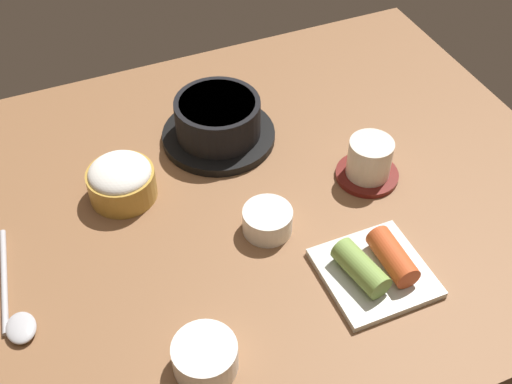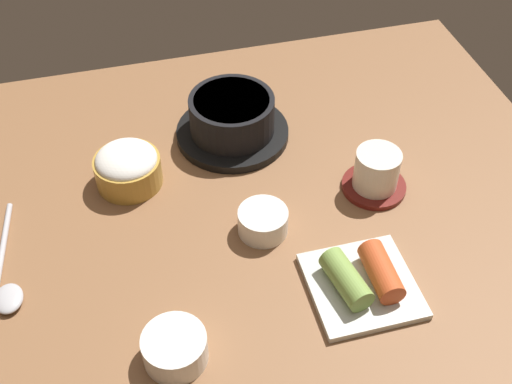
{
  "view_description": "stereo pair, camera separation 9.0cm",
  "coord_description": "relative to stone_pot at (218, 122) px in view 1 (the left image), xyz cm",
  "views": [
    {
      "loc": [
        -22.57,
        -60.14,
        69.37
      ],
      "look_at": [
        2.0,
        -2.0,
        5.0
      ],
      "focal_mm": 45.29,
      "sensor_mm": 36.0,
      "label": 1
    },
    {
      "loc": [
        -14.04,
        -63.04,
        69.37
      ],
      "look_at": [
        2.0,
        -2.0,
        5.0
      ],
      "focal_mm": 45.29,
      "sensor_mm": 36.0,
      "label": 2
    }
  ],
  "objects": [
    {
      "name": "side_bowl_near",
      "position": [
        -15.47,
        -36.89,
        -1.4
      ],
      "size": [
        7.59,
        7.59,
        3.87
      ],
      "color": "white",
      "rests_on": "dining_table"
    },
    {
      "name": "stone_pot",
      "position": [
        0.0,
        0.0,
        0.0
      ],
      "size": [
        17.84,
        17.84,
        7.33
      ],
      "color": "black",
      "rests_on": "dining_table"
    },
    {
      "name": "dining_table",
      "position": [
        -2.33,
        -13.96,
        -4.47
      ],
      "size": [
        100.0,
        76.0,
        2.0
      ],
      "primitive_type": "cube",
      "color": "brown",
      "rests_on": "ground"
    },
    {
      "name": "tea_cup_with_saucer",
      "position": [
        17.35,
        -16.7,
        -0.34
      ],
      "size": [
        9.4,
        9.4,
        6.7
      ],
      "color": "maroon",
      "rests_on": "dining_table"
    },
    {
      "name": "kimchi_plate",
      "position": [
        9.05,
        -33.16,
        -1.85
      ],
      "size": [
        13.3,
        13.3,
        4.39
      ],
      "color": "silver",
      "rests_on": "dining_table"
    },
    {
      "name": "banchan_cup_center",
      "position": [
        -0.55,
        -20.52,
        -1.54
      ],
      "size": [
        6.89,
        6.89,
        3.59
      ],
      "color": "white",
      "rests_on": "dining_table"
    },
    {
      "name": "spoon",
      "position": [
        -34.65,
        -21.1,
        -2.86
      ],
      "size": [
        4.09,
        19.25,
        1.35
      ],
      "color": "#B7B7BC",
      "rests_on": "dining_table"
    },
    {
      "name": "rice_bowl",
      "position": [
        -17.11,
        -6.32,
        -0.37
      ],
      "size": [
        9.74,
        9.74,
        6.15
      ],
      "color": "#B78C38",
      "rests_on": "dining_table"
    }
  ]
}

